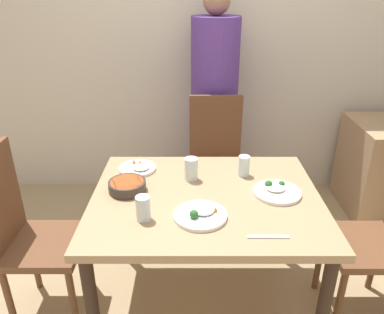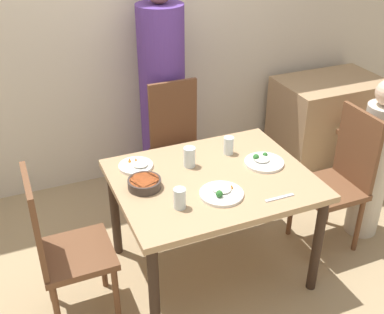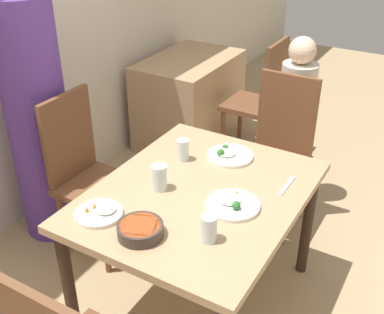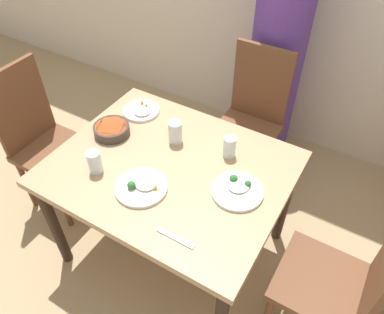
# 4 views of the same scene
# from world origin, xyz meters

# --- Properties ---
(ground_plane) EXTENTS (10.00, 10.00, 0.00)m
(ground_plane) POSITION_xyz_m (0.00, 0.00, 0.00)
(ground_plane) COLOR tan
(wall_back) EXTENTS (10.00, 0.06, 2.70)m
(wall_back) POSITION_xyz_m (0.00, 1.44, 1.35)
(wall_back) COLOR beige
(wall_back) RESTS_ON ground_plane
(dining_table) EXTENTS (1.16, 0.93, 0.73)m
(dining_table) POSITION_xyz_m (0.00, 0.00, 0.64)
(dining_table) COLOR tan
(dining_table) RESTS_ON ground_plane
(chair_adult_spot) EXTENTS (0.40, 0.40, 0.99)m
(chair_adult_spot) POSITION_xyz_m (0.10, 0.81, 0.53)
(chair_adult_spot) COLOR brown
(chair_adult_spot) RESTS_ON ground_plane
(chair_child_spot) EXTENTS (0.40, 0.40, 0.99)m
(chair_child_spot) POSITION_xyz_m (0.93, -0.05, 0.53)
(chair_child_spot) COLOR brown
(chair_child_spot) RESTS_ON ground_plane
(chair_empty_left) EXTENTS (0.40, 0.40, 0.99)m
(chair_empty_left) POSITION_xyz_m (-0.93, -0.05, 0.53)
(chair_empty_left) COLOR brown
(chair_empty_left) RESTS_ON ground_plane
(person_adult) EXTENTS (0.36, 0.36, 1.69)m
(person_adult) POSITION_xyz_m (0.10, 1.16, 0.78)
(person_adult) COLOR #5B3893
(person_adult) RESTS_ON ground_plane
(bowl_curry) EXTENTS (0.19, 0.19, 0.05)m
(bowl_curry) POSITION_xyz_m (-0.41, 0.05, 0.75)
(bowl_curry) COLOR #3D332D
(bowl_curry) RESTS_ON dining_table
(plate_rice_adult) EXTENTS (0.21, 0.21, 0.05)m
(plate_rice_adult) POSITION_xyz_m (-0.38, 0.29, 0.74)
(plate_rice_adult) COLOR white
(plate_rice_adult) RESTS_ON dining_table
(plate_rice_child) EXTENTS (0.25, 0.25, 0.06)m
(plate_rice_child) POSITION_xyz_m (0.36, 0.02, 0.74)
(plate_rice_child) COLOR white
(plate_rice_child) RESTS_ON dining_table
(plate_noodles) EXTENTS (0.25, 0.25, 0.06)m
(plate_noodles) POSITION_xyz_m (-0.03, -0.19, 0.74)
(plate_noodles) COLOR white
(plate_noodles) RESTS_ON dining_table
(glass_water_tall) EXTENTS (0.07, 0.07, 0.12)m
(glass_water_tall) POSITION_xyz_m (-0.29, -0.21, 0.78)
(glass_water_tall) COLOR silver
(glass_water_tall) RESTS_ON dining_table
(glass_water_short) EXTENTS (0.07, 0.07, 0.13)m
(glass_water_short) POSITION_xyz_m (-0.08, 0.17, 0.79)
(glass_water_short) COLOR silver
(glass_water_short) RESTS_ON dining_table
(glass_water_center) EXTENTS (0.06, 0.06, 0.12)m
(glass_water_center) POSITION_xyz_m (0.22, 0.22, 0.78)
(glass_water_center) COLOR silver
(glass_water_center) RESTS_ON dining_table
(fork_steel) EXTENTS (0.18, 0.02, 0.01)m
(fork_steel) POSITION_xyz_m (0.25, -0.35, 0.73)
(fork_steel) COLOR silver
(fork_steel) RESTS_ON dining_table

